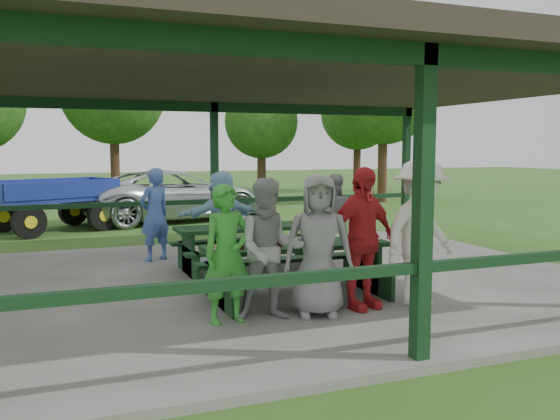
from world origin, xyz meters
name	(u,v)px	position (x,y,z in m)	size (l,w,h in m)	color
ground	(279,285)	(0.00, 0.00, 0.00)	(90.00, 90.00, 0.00)	#2F571B
concrete_slab	(279,282)	(0.00, 0.00, 0.05)	(10.00, 8.00, 0.10)	#61615C
pavilion_structure	(279,80)	(0.00, 0.00, 3.17)	(10.60, 8.60, 3.24)	black
picnic_table_near	(297,264)	(-0.20, -1.20, 0.57)	(2.56, 1.39, 0.75)	black
picnic_table_far	(252,242)	(-0.16, 0.80, 0.57)	(2.55, 1.39, 0.75)	black
table_setting	(287,242)	(-0.34, -1.18, 0.88)	(2.49, 0.45, 0.10)	white
contestant_green	(227,254)	(-1.41, -1.98, 0.91)	(0.59, 0.39, 1.63)	green
contestant_grey_left	(270,249)	(-0.90, -2.03, 0.95)	(0.82, 0.64, 1.69)	#9B9B9D
contestant_grey_mid	(318,245)	(-0.30, -2.09, 0.97)	(0.85, 0.55, 1.74)	gray
contestant_red	(362,238)	(0.35, -2.00, 1.01)	(1.06, 0.44, 1.81)	red
contestant_white_fedora	(420,233)	(1.13, -2.14, 1.06)	(1.39, 1.05, 1.96)	white
spectator_lblue	(221,217)	(-0.49, 1.54, 0.93)	(1.54, 0.49, 1.66)	#8CBCD9
spectator_blue	(155,214)	(-1.55, 2.23, 0.94)	(0.61, 0.40, 1.69)	#4263AC
spectator_grey	(334,215)	(1.70, 1.50, 0.88)	(0.75, 0.59, 1.55)	gray
pickup_truck	(175,195)	(0.14, 8.85, 0.75)	(2.48, 5.38, 1.49)	silver
farm_trailer	(53,204)	(-3.25, 7.68, 0.71)	(4.04, 2.77, 1.44)	navy
tree_left	(113,93)	(-0.87, 15.63, 4.29)	(4.05, 4.05, 6.33)	#332214
tree_mid	(261,122)	(4.94, 14.73, 3.20)	(3.03, 3.03, 4.74)	#332214
tree_right	(384,94)	(9.01, 11.88, 4.26)	(4.03, 4.03, 6.29)	#332214
tree_far_right	(358,113)	(10.90, 17.40, 3.83)	(3.62, 3.62, 5.66)	#332214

